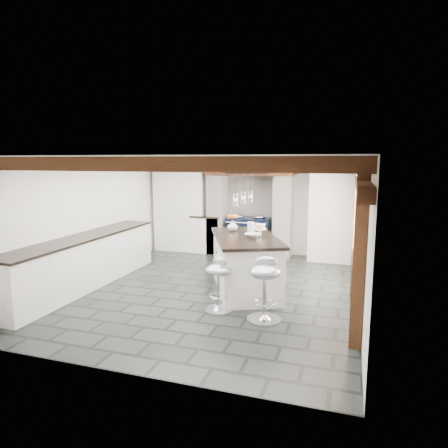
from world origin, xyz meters
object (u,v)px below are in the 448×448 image
(range_cooker, at_px, (249,236))
(kitchen_island, at_px, (245,263))
(bar_stool_near, at_px, (265,282))
(bar_stool_far, at_px, (219,278))

(range_cooker, xyz_separation_m, kitchen_island, (0.59, -2.60, 0.03))
(range_cooker, height_order, kitchen_island, kitchen_island)
(bar_stool_near, bearing_deg, bar_stool_far, 159.38)
(kitchen_island, bearing_deg, range_cooker, 78.54)
(bar_stool_far, bearing_deg, kitchen_island, 101.73)
(kitchen_island, distance_m, bar_stool_near, 1.36)
(kitchen_island, bearing_deg, bar_stool_near, -88.02)
(bar_stool_near, distance_m, bar_stool_far, 0.75)
(bar_stool_near, height_order, bar_stool_far, bar_stool_near)
(range_cooker, height_order, bar_stool_far, range_cooker)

